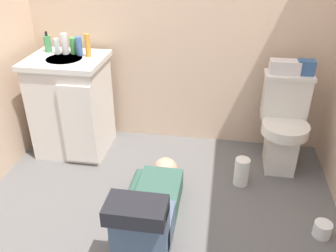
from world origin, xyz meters
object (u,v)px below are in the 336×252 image
object	(u,v)px
toilet	(283,124)
paper_towel_roll	(242,172)
tissue_box	(285,67)
toilet_paper_roll	(322,229)
bottle_green	(74,46)
faucet	(71,46)
bottle_blue	(79,46)
toiletry_bag	(306,67)
bottle_white	(65,44)
soap_dispenser	(48,44)
bottle_clear	(57,46)
vanity_cabinet	(72,105)
bottle_amber	(88,45)
person_plumber	(151,207)

from	to	relation	value
toilet	paper_towel_roll	bearing A→B (deg)	-133.20
tissue_box	toilet_paper_roll	distance (m)	1.17
toilet_paper_roll	bottle_green	bearing A→B (deg)	155.39
toilet	faucet	xyz separation A→B (m)	(-1.71, 0.12, 0.50)
toilet_paper_roll	bottle_blue	bearing A→B (deg)	155.55
tissue_box	toiletry_bag	distance (m)	0.15
bottle_white	soap_dispenser	bearing A→B (deg)	169.72
toilet	bottle_blue	bearing A→B (deg)	178.12
faucet	bottle_clear	xyz separation A→B (m)	(-0.10, -0.06, 0.01)
vanity_cabinet	toiletry_bag	bearing A→B (deg)	3.77
bottle_amber	toilet_paper_roll	bearing A→B (deg)	-24.83
toilet	vanity_cabinet	world-z (taller)	vanity_cabinet
tissue_box	bottle_white	world-z (taller)	bottle_white
bottle_white	toilet	bearing A→B (deg)	-2.23
tissue_box	bottle_white	bearing A→B (deg)	-179.25
vanity_cabinet	bottle_blue	xyz separation A→B (m)	(0.09, 0.08, 0.47)
bottle_green	vanity_cabinet	bearing A→B (deg)	-104.70
bottle_green	bottle_blue	bearing A→B (deg)	-29.26
toiletry_bag	paper_towel_roll	distance (m)	0.90
bottle_clear	bottle_blue	distance (m)	0.19
faucet	bottle_white	xyz separation A→B (m)	(-0.03, -0.05, 0.03)
bottle_clear	toilet_paper_roll	size ratio (longest dim) A/B	1.12
tissue_box	paper_towel_roll	distance (m)	0.84
person_plumber	bottle_white	bearing A→B (deg)	132.61
bottle_amber	toilet_paper_roll	size ratio (longest dim) A/B	1.62
toiletry_bag	bottle_blue	size ratio (longest dim) A/B	0.85
bottle_clear	bottle_amber	size ratio (longest dim) A/B	0.69
toilet	paper_towel_roll	size ratio (longest dim) A/B	3.43
vanity_cabinet	soap_dispenser	xyz separation A→B (m)	(-0.19, 0.13, 0.47)
bottle_blue	toilet_paper_roll	distance (m)	2.17
toilet	bottle_blue	distance (m)	1.71
tissue_box	bottle_green	world-z (taller)	bottle_green
tissue_box	paper_towel_roll	world-z (taller)	tissue_box
soap_dispenser	bottle_amber	bearing A→B (deg)	-10.36
faucet	tissue_box	size ratio (longest dim) A/B	0.45
person_plumber	tissue_box	xyz separation A→B (m)	(0.83, 0.97, 0.62)
person_plumber	bottle_blue	size ratio (longest dim) A/B	7.27
vanity_cabinet	toiletry_bag	xyz separation A→B (m)	(1.82, 0.12, 0.39)
toilet	bottle_green	world-z (taller)	bottle_green
bottle_green	bottle_amber	distance (m)	0.15
toilet	person_plumber	distance (m)	1.26
soap_dispenser	bottle_amber	xyz separation A→B (m)	(0.36, -0.07, 0.02)
person_plumber	soap_dispenser	xyz separation A→B (m)	(-1.03, 0.98, 0.71)
toiletry_bag	bottle_clear	size ratio (longest dim) A/B	1.00
person_plumber	bottle_white	xyz separation A→B (m)	(-0.87, 0.95, 0.73)
faucet	person_plumber	bearing A→B (deg)	-49.88
toilet	faucet	size ratio (longest dim) A/B	7.50
tissue_box	bottle_amber	world-z (taller)	bottle_amber
bottle_green	toilet_paper_roll	xyz separation A→B (m)	(1.88, -0.86, -0.83)
person_plumber	bottle_blue	bearing A→B (deg)	128.67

